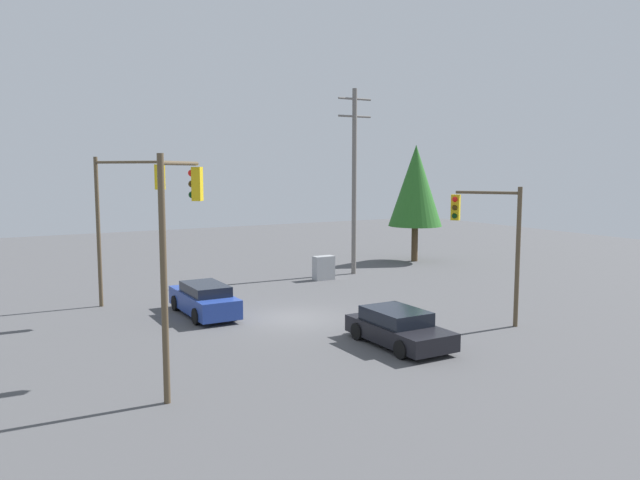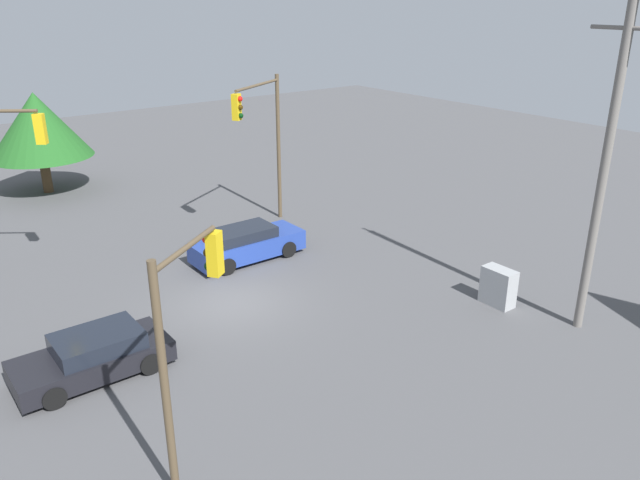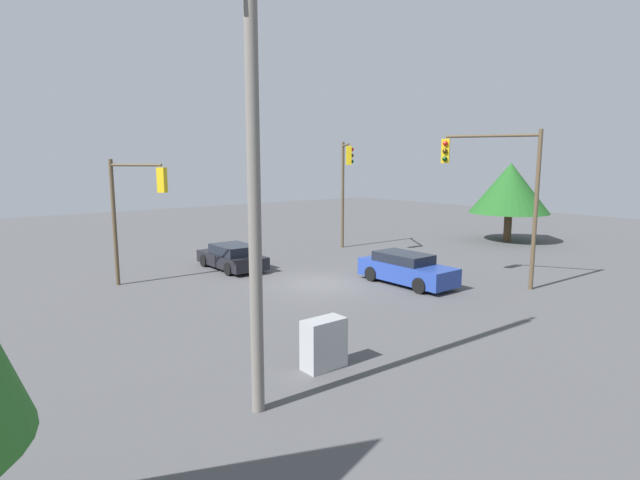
# 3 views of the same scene
# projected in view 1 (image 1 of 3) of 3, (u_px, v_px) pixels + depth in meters

# --- Properties ---
(ground_plane) EXTENTS (80.00, 80.00, 0.00)m
(ground_plane) POSITION_uv_depth(u_px,v_px,m) (293.00, 318.00, 26.25)
(ground_plane) COLOR #4C4C4F
(sedan_blue) EXTENTS (1.84, 4.63, 1.40)m
(sedan_blue) POSITION_uv_depth(u_px,v_px,m) (204.00, 299.00, 26.76)
(sedan_blue) COLOR #233D93
(sedan_blue) RESTS_ON ground_plane
(sedan_dark) EXTENTS (2.02, 4.29, 1.28)m
(sedan_dark) POSITION_uv_depth(u_px,v_px,m) (398.00, 328.00, 22.27)
(sedan_dark) COLOR black
(sedan_dark) RESTS_ON ground_plane
(traffic_signal_main) EXTENTS (1.79, 2.36, 5.58)m
(traffic_signal_main) POSITION_uv_depth(u_px,v_px,m) (491.00, 231.00, 24.96)
(traffic_signal_main) COLOR brown
(traffic_signal_main) RESTS_ON ground_plane
(traffic_signal_cross) EXTENTS (2.32, 3.59, 6.81)m
(traffic_signal_cross) POSITION_uv_depth(u_px,v_px,m) (121.00, 206.00, 27.31)
(traffic_signal_cross) COLOR brown
(traffic_signal_cross) RESTS_ON ground_plane
(traffic_signal_aux) EXTENTS (2.14, 2.90, 6.69)m
(traffic_signal_aux) POSITION_uv_depth(u_px,v_px,m) (178.00, 231.00, 17.54)
(traffic_signal_aux) COLOR brown
(traffic_signal_aux) RESTS_ON ground_plane
(utility_pole_tall) EXTENTS (2.20, 0.28, 10.89)m
(utility_pole_tall) POSITION_uv_depth(u_px,v_px,m) (354.00, 177.00, 36.72)
(utility_pole_tall) COLOR slate
(utility_pole_tall) RESTS_ON ground_plane
(electrical_cabinet) EXTENTS (1.17, 0.61, 1.35)m
(electrical_cabinet) POSITION_uv_depth(u_px,v_px,m) (324.00, 268.00, 35.28)
(electrical_cabinet) COLOR #9EA0A3
(electrical_cabinet) RESTS_ON ground_plane
(tree_behind) EXTENTS (3.60, 3.60, 7.85)m
(tree_behind) POSITION_uv_depth(u_px,v_px,m) (416.00, 186.00, 41.83)
(tree_behind) COLOR #4C3823
(tree_behind) RESTS_ON ground_plane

